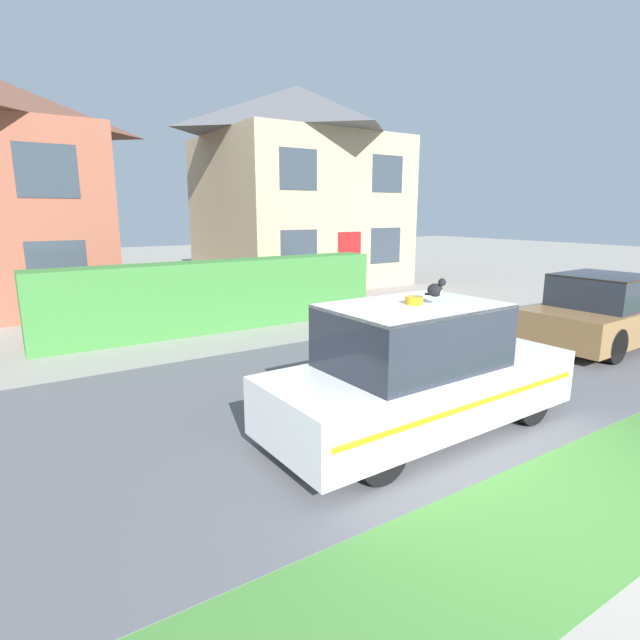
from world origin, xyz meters
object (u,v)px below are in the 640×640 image
police_car (419,372)px  cat (437,289)px  house_right (298,185)px  neighbour_car_near (603,313)px

police_car → cat: bearing=-67.5°
police_car → house_right: 14.76m
neighbour_car_near → house_right: (-0.24, 12.18, 3.09)m
neighbour_car_near → cat: bearing=-172.2°
house_right → neighbour_car_near: bearing=-88.9°
neighbour_car_near → police_car: bearing=-173.8°
cat → neighbour_car_near: 6.40m
police_car → neighbour_car_near: 6.34m
cat → house_right: 14.70m
neighbour_car_near → house_right: house_right is taller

